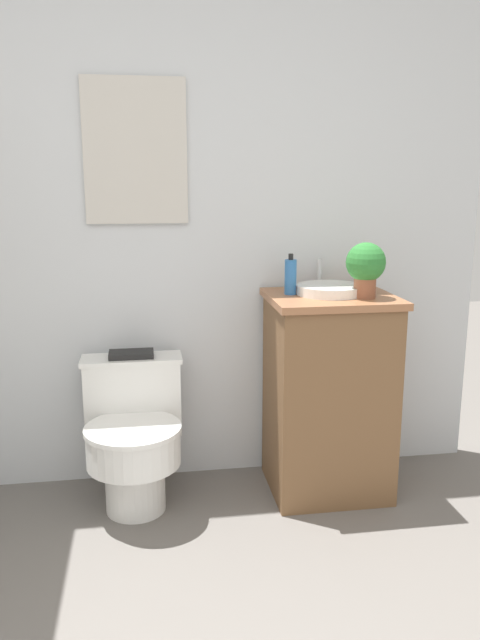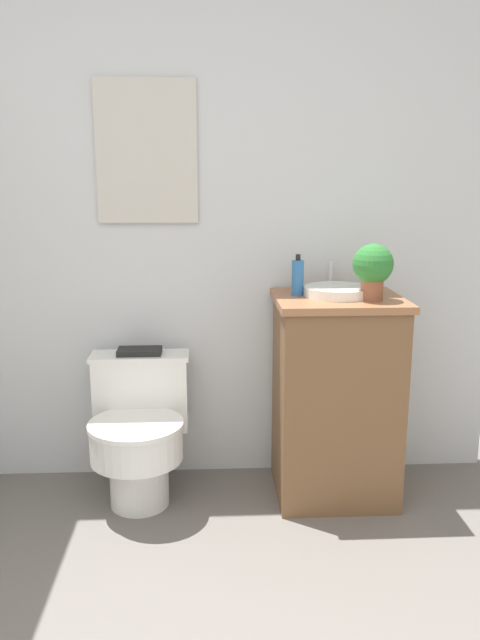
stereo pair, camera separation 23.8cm
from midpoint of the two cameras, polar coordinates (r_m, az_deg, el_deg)
The scene contains 7 objects.
wall_back at distance 2.80m, azimuth -8.92°, elevation 10.39°, with size 3.43×0.07×2.50m.
toilet at distance 2.71m, azimuth -6.73°, elevation -10.07°, with size 0.43×0.51×0.62m.
vanity at distance 2.75m, azimuth 11.19°, elevation -6.98°, with size 0.53×0.46×0.88m.
sink at distance 2.66m, azimuth 11.49°, elevation 2.59°, with size 0.29×0.32×0.13m.
soap_bottle at distance 2.63m, azimuth 7.88°, elevation 3.86°, with size 0.05×0.05×0.17m.
potted_plant at distance 2.57m, azimuth 14.68°, elevation 4.64°, with size 0.16×0.16×0.23m.
book_on_tank at distance 2.73m, azimuth -6.73°, elevation -2.89°, with size 0.19×0.11×0.02m.
Camera 2 is at (0.40, -0.50, 1.36)m, focal length 35.00 mm.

